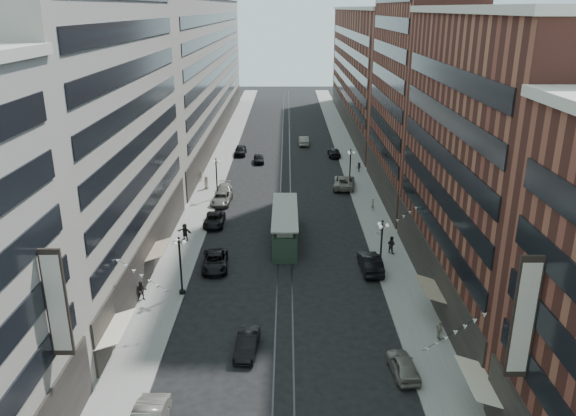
{
  "coord_description": "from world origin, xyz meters",
  "views": [
    {
      "loc": [
        0.25,
        -16.98,
        24.41
      ],
      "look_at": [
        0.33,
        37.27,
        5.0
      ],
      "focal_mm": 35.0,
      "sensor_mm": 36.0,
      "label": 1
    }
  ],
  "objects_px": {
    "lamppost_se_far": "(381,245)",
    "car_9": "(240,150)",
    "streetcar": "(285,227)",
    "lamppost_sw_far": "(180,264)",
    "pedestrian_5": "(185,232)",
    "car_extra_0": "(222,198)",
    "car_13": "(259,159)",
    "lamppost_se_mid": "(350,167)",
    "car_12": "(334,153)",
    "car_14": "(304,141)",
    "pedestrian_9": "(359,167)",
    "lamppost_sw_mid": "(217,177)",
    "pedestrian_6": "(201,176)",
    "pedestrian_4": "(440,330)",
    "car_4": "(403,365)",
    "car_2": "(215,261)",
    "pedestrian_7": "(391,245)",
    "pedestrian_2": "(142,291)",
    "pedestrian_8": "(372,204)",
    "car_10": "(370,263)",
    "car_5": "(247,343)",
    "pedestrian_extra_0": "(206,182)",
    "car_11": "(344,182)",
    "car_8": "(224,190)",
    "car_7": "(214,220)"
  },
  "relations": [
    {
      "from": "lamppost_se_mid",
      "to": "pedestrian_5",
      "type": "bearing_deg",
      "value": -135.85
    },
    {
      "from": "streetcar",
      "to": "car_13",
      "type": "distance_m",
      "value": 33.35
    },
    {
      "from": "pedestrian_5",
      "to": "car_extra_0",
      "type": "distance_m",
      "value": 12.9
    },
    {
      "from": "pedestrian_5",
      "to": "pedestrian_7",
      "type": "distance_m",
      "value": 22.44
    },
    {
      "from": "pedestrian_2",
      "to": "car_8",
      "type": "xyz_separation_m",
      "value": [
        4.1,
        29.77,
        -0.33
      ]
    },
    {
      "from": "pedestrian_8",
      "to": "lamppost_sw_far",
      "type": "bearing_deg",
      "value": 9.11
    },
    {
      "from": "lamppost_sw_mid",
      "to": "car_9",
      "type": "bearing_deg",
      "value": 87.07
    },
    {
      "from": "car_4",
      "to": "car_extra_0",
      "type": "relative_size",
      "value": 0.8
    },
    {
      "from": "car_9",
      "to": "pedestrian_extra_0",
      "type": "xyz_separation_m",
      "value": [
        -3.23,
        -20.04,
        0.25
      ]
    },
    {
      "from": "pedestrian_7",
      "to": "lamppost_sw_mid",
      "type": "bearing_deg",
      "value": 0.36
    },
    {
      "from": "streetcar",
      "to": "lamppost_sw_far",
      "type": "bearing_deg",
      "value": -126.01
    },
    {
      "from": "lamppost_se_far",
      "to": "car_4",
      "type": "height_order",
      "value": "lamppost_se_far"
    },
    {
      "from": "pedestrian_7",
      "to": "pedestrian_9",
      "type": "bearing_deg",
      "value": -48.52
    },
    {
      "from": "car_10",
      "to": "car_5",
      "type": "bearing_deg",
      "value": 48.38
    },
    {
      "from": "lamppost_se_mid",
      "to": "car_11",
      "type": "distance_m",
      "value": 2.36
    },
    {
      "from": "lamppost_se_mid",
      "to": "car_12",
      "type": "relative_size",
      "value": 1.12
    },
    {
      "from": "car_extra_0",
      "to": "car_14",
      "type": "bearing_deg",
      "value": 73.62
    },
    {
      "from": "pedestrian_4",
      "to": "car_extra_0",
      "type": "bearing_deg",
      "value": 15.7
    },
    {
      "from": "car_4",
      "to": "car_extra_0",
      "type": "height_order",
      "value": "car_extra_0"
    },
    {
      "from": "streetcar",
      "to": "car_2",
      "type": "distance_m",
      "value": 10.0
    },
    {
      "from": "car_13",
      "to": "pedestrian_6",
      "type": "distance_m",
      "value": 13.45
    },
    {
      "from": "pedestrian_7",
      "to": "car_13",
      "type": "bearing_deg",
      "value": -24.86
    },
    {
      "from": "car_2",
      "to": "car_5",
      "type": "xyz_separation_m",
      "value": [
        4.14,
        -14.37,
        -0.03
      ]
    },
    {
      "from": "car_7",
      "to": "pedestrian_5",
      "type": "distance_m",
      "value": 5.51
    },
    {
      "from": "car_extra_0",
      "to": "lamppost_sw_mid",
      "type": "bearing_deg",
      "value": 114.33
    },
    {
      "from": "streetcar",
      "to": "car_2",
      "type": "bearing_deg",
      "value": -133.9
    },
    {
      "from": "pedestrian_2",
      "to": "pedestrian_8",
      "type": "xyz_separation_m",
      "value": [
        23.55,
        23.16,
        -0.09
      ]
    },
    {
      "from": "car_11",
      "to": "pedestrian_extra_0",
      "type": "height_order",
      "value": "pedestrian_extra_0"
    },
    {
      "from": "car_5",
      "to": "car_8",
      "type": "distance_m",
      "value": 37.89
    },
    {
      "from": "pedestrian_2",
      "to": "car_12",
      "type": "bearing_deg",
      "value": 49.01
    },
    {
      "from": "streetcar",
      "to": "car_9",
      "type": "relative_size",
      "value": 2.56
    },
    {
      "from": "car_13",
      "to": "car_extra_0",
      "type": "bearing_deg",
      "value": -105.06
    },
    {
      "from": "car_2",
      "to": "lamppost_sw_far",
      "type": "bearing_deg",
      "value": -117.22
    },
    {
      "from": "lamppost_se_far",
      "to": "car_extra_0",
      "type": "height_order",
      "value": "lamppost_se_far"
    },
    {
      "from": "pedestrian_5",
      "to": "pedestrian_7",
      "type": "relative_size",
      "value": 1.02
    },
    {
      "from": "car_13",
      "to": "lamppost_se_mid",
      "type": "bearing_deg",
      "value": -49.39
    },
    {
      "from": "car_9",
      "to": "pedestrian_8",
      "type": "distance_m",
      "value": 34.75
    },
    {
      "from": "car_4",
      "to": "car_13",
      "type": "distance_m",
      "value": 58.74
    },
    {
      "from": "pedestrian_9",
      "to": "pedestrian_extra_0",
      "type": "relative_size",
      "value": 0.81
    },
    {
      "from": "lamppost_sw_far",
      "to": "car_2",
      "type": "bearing_deg",
      "value": 67.3
    },
    {
      "from": "lamppost_sw_mid",
      "to": "pedestrian_6",
      "type": "bearing_deg",
      "value": 112.71
    },
    {
      "from": "lamppost_sw_mid",
      "to": "car_5",
      "type": "bearing_deg",
      "value": -79.83
    },
    {
      "from": "car_2",
      "to": "car_9",
      "type": "bearing_deg",
      "value": 86.82
    },
    {
      "from": "pedestrian_2",
      "to": "pedestrian_5",
      "type": "bearing_deg",
      "value": 65.16
    },
    {
      "from": "car_9",
      "to": "pedestrian_6",
      "type": "bearing_deg",
      "value": -105.29
    },
    {
      "from": "car_14",
      "to": "pedestrian_9",
      "type": "height_order",
      "value": "car_14"
    },
    {
      "from": "pedestrian_7",
      "to": "car_12",
      "type": "bearing_deg",
      "value": -44.02
    },
    {
      "from": "lamppost_se_mid",
      "to": "streetcar",
      "type": "distance_m",
      "value": 21.47
    },
    {
      "from": "lamppost_se_far",
      "to": "car_9",
      "type": "distance_m",
      "value": 50.13
    },
    {
      "from": "car_13",
      "to": "streetcar",
      "type": "bearing_deg",
      "value": -86.65
    }
  ]
}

